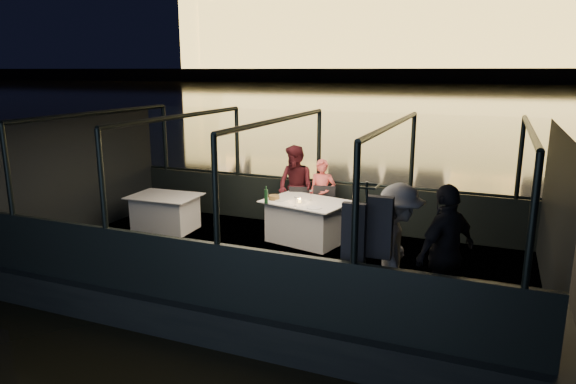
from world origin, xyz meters
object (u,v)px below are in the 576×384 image
at_px(person_man_maroon, 295,191).
at_px(passenger_stripe, 397,250).
at_px(dining_table_central, 306,221).
at_px(wine_bottle, 266,195).
at_px(dining_table_aft, 165,211).
at_px(chair_port_right, 321,212).
at_px(person_woman_coral, 322,193).
at_px(passenger_dark, 445,254).
at_px(coat_stand, 364,255).
at_px(chair_port_left, 296,210).

bearing_deg(person_man_maroon, passenger_stripe, -26.23).
relative_size(dining_table_central, wine_bottle, 4.65).
relative_size(dining_table_central, dining_table_aft, 1.11).
height_order(dining_table_aft, wine_bottle, wine_bottle).
distance_m(dining_table_central, chair_port_right, 0.47).
xyz_separation_m(chair_port_right, passenger_stripe, (1.91, -2.65, 0.40)).
distance_m(chair_port_right, wine_bottle, 1.23).
distance_m(person_woman_coral, person_man_maroon, 0.55).
relative_size(dining_table_aft, passenger_dark, 0.75).
relative_size(dining_table_central, chair_port_right, 1.59).
distance_m(passenger_dark, wine_bottle, 3.65).
xyz_separation_m(dining_table_central, person_woman_coral, (0.06, 0.72, 0.36)).
bearing_deg(chair_port_right, coat_stand, -72.58).
bearing_deg(wine_bottle, person_man_maroon, 84.54).
bearing_deg(wine_bottle, passenger_dark, -28.04).
bearing_deg(person_man_maroon, person_woman_coral, 22.92).
xyz_separation_m(coat_stand, person_man_maroon, (-2.22, 3.40, -0.15)).
height_order(chair_port_right, passenger_stripe, passenger_stripe).
xyz_separation_m(coat_stand, person_woman_coral, (-1.67, 3.40, -0.15)).
bearing_deg(passenger_dark, coat_stand, -26.31).
xyz_separation_m(passenger_dark, wine_bottle, (-3.22, 1.71, 0.06)).
bearing_deg(person_woman_coral, person_man_maroon, 169.80).
bearing_deg(wine_bottle, dining_table_central, 34.99).
distance_m(coat_stand, person_man_maroon, 4.06).
distance_m(dining_table_aft, chair_port_left, 2.56).
xyz_separation_m(chair_port_right, wine_bottle, (-0.73, -0.87, 0.47)).
distance_m(person_woman_coral, passenger_stripe, 3.53).
relative_size(chair_port_left, passenger_stripe, 0.50).
bearing_deg(chair_port_left, passenger_dark, -56.20).
height_order(dining_table_aft, chair_port_left, chair_port_left).
xyz_separation_m(chair_port_left, passenger_stripe, (2.41, -2.65, 0.40)).
xyz_separation_m(dining_table_central, person_man_maroon, (-0.49, 0.72, 0.36)).
bearing_deg(passenger_dark, person_man_maroon, -100.22).
bearing_deg(person_woman_coral, chair_port_left, -158.51).
relative_size(coat_stand, passenger_stripe, 1.05).
bearing_deg(person_man_maroon, coat_stand, -33.90).
height_order(person_man_maroon, passenger_dark, passenger_dark).
xyz_separation_m(coat_stand, wine_bottle, (-2.33, 2.26, 0.02)).
xyz_separation_m(dining_table_aft, coat_stand, (4.54, -2.32, 0.51)).
height_order(dining_table_aft, chair_port_right, chair_port_right).
distance_m(dining_table_aft, coat_stand, 5.12).
bearing_deg(chair_port_right, dining_table_central, -115.71).
relative_size(person_woman_coral, person_man_maroon, 0.86).
distance_m(passenger_stripe, wine_bottle, 3.18).
distance_m(passenger_stripe, passenger_dark, 0.59).
relative_size(person_man_maroon, passenger_stripe, 0.96).
distance_m(dining_table_central, person_woman_coral, 0.81).
distance_m(chair_port_left, coat_stand, 3.80).
bearing_deg(passenger_stripe, passenger_dark, -92.02).
height_order(coat_stand, person_man_maroon, coat_stand).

